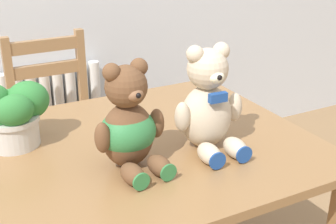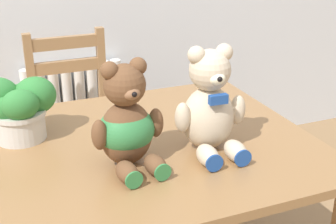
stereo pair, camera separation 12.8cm
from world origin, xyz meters
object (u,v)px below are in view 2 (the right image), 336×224
Objects in this scene: wooden_chair_behind at (76,120)px; teddy_bear_left at (127,125)px; teddy_bear_right at (210,107)px; potted_plant at (19,106)px.

teddy_bear_left is (-0.02, -0.93, 0.37)m from wooden_chair_behind.
teddy_bear_left is 0.27m from teddy_bear_right.
teddy_bear_right is 1.32× the size of potted_plant.
teddy_bear_left is 0.42m from potted_plant.
wooden_chair_behind is 1.00m from teddy_bear_left.
potted_plant is at bearing -26.93° from teddy_bear_right.
teddy_bear_right reaches higher than potted_plant.
potted_plant is at bearing 64.83° from wooden_chair_behind.
teddy_bear_right is at bearing 105.19° from wooden_chair_behind.
teddy_bear_left reaches higher than potted_plant.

